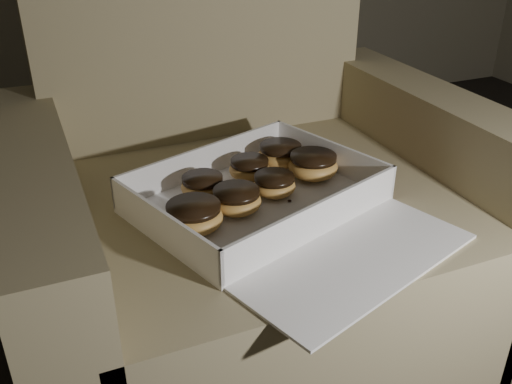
% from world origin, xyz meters
% --- Properties ---
extents(armchair, '(0.90, 0.76, 0.94)m').
position_xyz_m(armchair, '(-0.01, 0.87, 0.29)').
color(armchair, '#94885E').
rests_on(armchair, floor).
extents(bakery_box, '(0.52, 0.57, 0.07)m').
position_xyz_m(bakery_box, '(-0.03, 0.72, 0.43)').
color(bakery_box, white).
rests_on(bakery_box, armchair).
extents(donut_a, '(0.09, 0.09, 0.05)m').
position_xyz_m(donut_a, '(0.10, 0.80, 0.45)').
color(donut_a, gold).
rests_on(donut_a, bakery_box).
extents(donut_b, '(0.09, 0.09, 0.05)m').
position_xyz_m(donut_b, '(-0.17, 0.71, 0.45)').
color(donut_b, gold).
rests_on(donut_b, bakery_box).
extents(donut_c, '(0.08, 0.08, 0.04)m').
position_xyz_m(donut_c, '(-0.00, 0.77, 0.45)').
color(donut_c, gold).
rests_on(donut_c, bakery_box).
extents(donut_d, '(0.09, 0.09, 0.04)m').
position_xyz_m(donut_d, '(-0.09, 0.74, 0.45)').
color(donut_d, gold).
rests_on(donut_d, bakery_box).
extents(donut_e, '(0.09, 0.09, 0.04)m').
position_xyz_m(donut_e, '(0.06, 0.88, 0.45)').
color(donut_e, gold).
rests_on(donut_e, bakery_box).
extents(donut_f, '(0.08, 0.08, 0.04)m').
position_xyz_m(donut_f, '(-0.02, 0.85, 0.45)').
color(donut_f, gold).
rests_on(donut_f, bakery_box).
extents(donut_g, '(0.08, 0.08, 0.04)m').
position_xyz_m(donut_g, '(-0.12, 0.81, 0.45)').
color(donut_g, gold).
rests_on(donut_g, bakery_box).
extents(crumb_a, '(0.01, 0.01, 0.00)m').
position_xyz_m(crumb_a, '(0.01, 0.73, 0.43)').
color(crumb_a, black).
rests_on(crumb_a, bakery_box).
extents(crumb_b, '(0.01, 0.01, 0.00)m').
position_xyz_m(crumb_b, '(-0.15, 0.58, 0.43)').
color(crumb_b, black).
rests_on(crumb_b, bakery_box).
extents(crumb_c, '(0.01, 0.01, 0.00)m').
position_xyz_m(crumb_c, '(-0.15, 0.70, 0.43)').
color(crumb_c, black).
rests_on(crumb_c, bakery_box).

